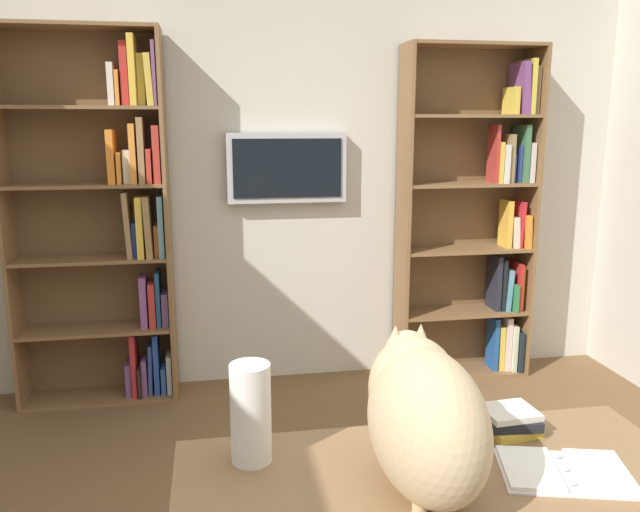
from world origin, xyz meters
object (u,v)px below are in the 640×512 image
bookshelf_left (480,218)px  bookshelf_right (111,219)px  open_binder (565,471)px  desk_book_stack (509,420)px  wall_mounted_tv (287,168)px  paper_towel_roll (251,413)px  cat (422,413)px

bookshelf_left → bookshelf_right: bearing=0.1°
bookshelf_left → open_binder: 2.60m
open_binder → desk_book_stack: desk_book_stack is taller
open_binder → wall_mounted_tv: bearing=-80.6°
bookshelf_right → open_binder: bearing=121.0°
bookshelf_left → paper_towel_roll: bearing=53.9°
bookshelf_left → wall_mounted_tv: (1.25, -0.08, 0.33)m
bookshelf_left → paper_towel_roll: bookshelf_left is taller
bookshelf_left → cat: size_ratio=3.59×
open_binder → paper_towel_roll: paper_towel_roll is taller
wall_mounted_tv → desk_book_stack: 2.39m
bookshelf_right → paper_towel_roll: size_ratio=7.87×
bookshelf_right → cat: (-1.08, 2.43, -0.15)m
bookshelf_left → paper_towel_roll: 2.77m
bookshelf_left → open_binder: size_ratio=5.65×
bookshelf_right → desk_book_stack: size_ratio=12.79×
wall_mounted_tv → open_binder: size_ratio=1.96×
bookshelf_right → cat: bearing=113.9°
bookshelf_left → wall_mounted_tv: size_ratio=2.88×
bookshelf_right → open_binder: size_ratio=5.80×
bookshelf_left → wall_mounted_tv: bookshelf_left is taller
bookshelf_right → paper_towel_roll: bookshelf_right is taller
bookshelf_right → paper_towel_roll: bearing=106.6°
paper_towel_roll → bookshelf_right: bearing=-73.4°
bookshelf_left → bookshelf_right: 2.29m
open_binder → paper_towel_roll: (0.80, -0.21, 0.13)m
wall_mounted_tv → cat: wall_mounted_tv is taller
bookshelf_left → open_binder: bookshelf_left is taller
cat → paper_towel_roll: 0.46m
bookshelf_right → wall_mounted_tv: bearing=-175.4°
bookshelf_right → cat: 2.66m
wall_mounted_tv → open_binder: wall_mounted_tv is taller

